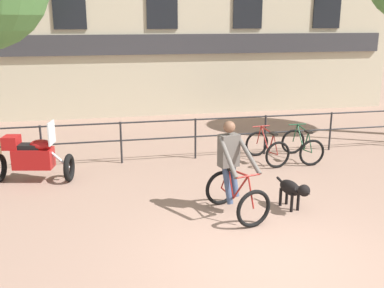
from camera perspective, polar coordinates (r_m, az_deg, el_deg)
name	(u,v)px	position (r m, az deg, el deg)	size (l,w,h in m)	color
ground_plane	(271,260)	(6.98, 9.95, -14.33)	(60.00, 60.00, 0.00)	#8E7060
canal_railing	(195,132)	(11.38, 0.44, 1.59)	(15.05, 0.05, 1.05)	#232326
cyclist_with_bike	(233,173)	(8.17, 5.24, -3.72)	(0.95, 1.30, 1.70)	black
dog	(293,189)	(8.57, 12.75, -5.65)	(0.40, 0.93, 0.59)	black
parked_motorcycle	(33,157)	(10.38, -19.59, -1.54)	(1.74, 0.94, 1.35)	black
parked_bicycle_near_lamp	(267,148)	(11.34, 9.50, -0.51)	(0.81, 1.19, 0.86)	black
parked_bicycle_mid_left	(302,146)	(11.71, 13.81, -0.23)	(0.68, 1.12, 0.86)	black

